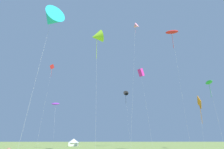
{
  "coord_description": "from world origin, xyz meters",
  "views": [
    {
      "loc": [
        -1.3,
        -5.61,
        2.12
      ],
      "look_at": [
        0.0,
        32.0,
        14.84
      ],
      "focal_mm": 30.91,
      "sensor_mm": 36.0,
      "label": 1
    }
  ],
  "objects": [
    {
      "name": "kite_black_delta",
      "position": [
        5.38,
        56.61,
        16.36
      ],
      "size": [
        1.8,
        2.57,
        17.38
      ],
      "color": "black",
      "rests_on": "ground"
    },
    {
      "name": "festival_tent_right",
      "position": [
        -11.9,
        63.71,
        1.33
      ],
      "size": [
        3.7,
        3.7,
        2.4
      ],
      "color": "white",
      "rests_on": "ground"
    },
    {
      "name": "kite_magenta_box",
      "position": [
        9.67,
        50.56,
        21.87
      ],
      "size": [
        3.11,
        2.3,
        23.22
      ],
      "color": "#E02DA3",
      "rests_on": "ground"
    },
    {
      "name": "kite_pink_delta",
      "position": [
        6.46,
        38.86,
        30.85
      ],
      "size": [
        3.43,
        2.27,
        31.78
      ],
      "color": "pink",
      "rests_on": "ground"
    },
    {
      "name": "kite_red_parafoil",
      "position": [
        20.02,
        48.46,
        35.16
      ],
      "size": [
        4.25,
        3.2,
        35.83
      ],
      "color": "red",
      "rests_on": "ground"
    },
    {
      "name": "kite_lime_delta",
      "position": [
        -3.13,
        28.21,
        21.46
      ],
      "size": [
        3.11,
        3.66,
        22.92
      ],
      "color": "#99DB2D",
      "rests_on": "ground"
    },
    {
      "name": "kite_orange_diamond",
      "position": [
        18.69,
        34.44,
        9.42
      ],
      "size": [
        1.17,
        2.86,
        11.07
      ],
      "color": "orange",
      "rests_on": "ground"
    },
    {
      "name": "kite_purple_parafoil",
      "position": [
        -14.74,
        46.58,
        11.24
      ],
      "size": [
        2.28,
        2.92,
        11.68
      ],
      "color": "purple",
      "rests_on": "ground"
    },
    {
      "name": "kite_green_parafoil",
      "position": [
        24.52,
        39.72,
        15.65
      ],
      "size": [
        1.32,
        2.98,
        16.24
      ],
      "color": "green",
      "rests_on": "ground"
    },
    {
      "name": "kite_red_diamond",
      "position": [
        -20.04,
        57.65,
        25.38
      ],
      "size": [
        2.01,
        3.26,
        27.12
      ],
      "color": "red",
      "rests_on": "ground"
    },
    {
      "name": "kite_cyan_delta",
      "position": [
        -9.11,
        18.07,
        18.35
      ],
      "size": [
        4.23,
        4.26,
        20.07
      ],
      "color": "#1EB7CC",
      "rests_on": "ground"
    }
  ]
}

